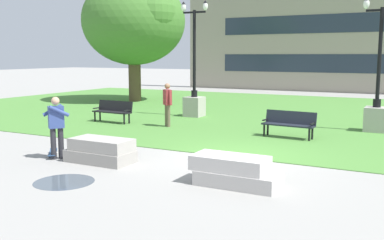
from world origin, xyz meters
TOP-DOWN VIEW (x-y plane):
  - ground_plane at (0.00, 0.00)m, footprint 140.00×140.00m
  - grass_lawn at (0.00, 10.00)m, footprint 40.00×20.00m
  - concrete_block_center at (-2.93, -2.12)m, footprint 1.80×0.90m
  - concrete_block_left at (1.02, -2.44)m, footprint 1.92×0.90m
  - person_skateboarder at (-4.24, -2.38)m, footprint 0.72×0.57m
  - skateboard at (-4.60, -2.20)m, footprint 0.82×0.90m
  - puddle at (-2.45, -4.01)m, footprint 1.36×1.36m
  - park_bench_near_left at (-7.03, 3.72)m, footprint 1.83×0.63m
  - park_bench_far_left at (0.51, 3.69)m, footprint 1.84×0.68m
  - lamp_post_right at (3.01, 6.42)m, footprint 1.32×0.80m
  - lamp_post_left at (-4.86, 6.96)m, footprint 1.32×0.80m
  - tree_near_left at (-11.41, 11.49)m, footprint 6.53×6.22m
  - person_bystander_near_lawn at (-4.42, 3.80)m, footprint 0.59×0.45m
  - building_facade_distant at (-0.72, 24.50)m, footprint 26.85×1.03m

SIDE VIEW (x-z plane):
  - ground_plane at x=0.00m, z-range 0.00..0.00m
  - puddle at x=-2.45m, z-range 0.00..0.01m
  - grass_lawn at x=0.00m, z-range 0.00..0.02m
  - skateboard at x=-4.60m, z-range 0.02..0.15m
  - concrete_block_center at x=-2.93m, z-range -0.01..0.63m
  - concrete_block_left at x=1.02m, z-range -0.01..0.63m
  - park_bench_near_left at x=-7.03m, z-range 0.09..0.99m
  - park_bench_far_left at x=0.51m, z-range 0.09..0.99m
  - person_skateboarder at x=-4.24m, z-range 0.12..1.83m
  - person_bystander_near_lawn at x=-4.42m, z-range 0.13..1.84m
  - lamp_post_right at x=3.01m, z-range -1.43..3.47m
  - lamp_post_left at x=-4.86m, z-range -1.53..3.68m
  - tree_near_left at x=-11.41m, z-range 1.05..8.54m
  - building_facade_distant at x=-0.72m, z-range -0.01..10.09m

